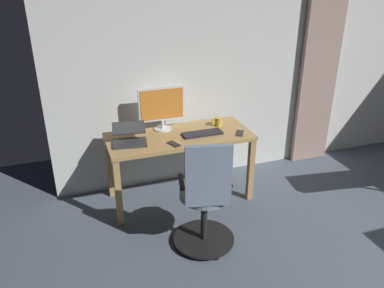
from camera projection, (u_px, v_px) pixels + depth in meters
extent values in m
cube|color=silver|center=(282.00, 62.00, 4.60)|extent=(5.40, 0.10, 2.56)
cube|color=tan|center=(319.00, 68.00, 4.68)|extent=(0.49, 0.06, 2.39)
cube|color=tan|center=(179.00, 137.00, 4.02)|extent=(1.48, 0.63, 0.04)
cube|color=tan|center=(251.00, 170.00, 4.15)|extent=(0.06, 0.06, 0.70)
cube|color=tan|center=(118.00, 193.00, 3.73)|extent=(0.06, 0.06, 0.70)
cube|color=tan|center=(229.00, 148.00, 4.62)|extent=(0.06, 0.06, 0.70)
cube|color=tan|center=(110.00, 167.00, 4.20)|extent=(0.06, 0.06, 0.70)
cylinder|color=black|center=(204.00, 238.00, 3.61)|extent=(0.56, 0.56, 0.02)
sphere|color=black|center=(231.00, 238.00, 3.64)|extent=(0.05, 0.05, 0.05)
sphere|color=black|center=(208.00, 223.00, 3.84)|extent=(0.05, 0.05, 0.05)
sphere|color=black|center=(180.00, 231.00, 3.73)|extent=(0.05, 0.05, 0.05)
sphere|color=black|center=(183.00, 252.00, 3.46)|extent=(0.05, 0.05, 0.05)
sphere|color=black|center=(217.00, 257.00, 3.40)|extent=(0.05, 0.05, 0.05)
cylinder|color=black|center=(204.00, 218.00, 3.51)|extent=(0.06, 0.06, 0.46)
cylinder|color=gray|center=(204.00, 194.00, 3.40)|extent=(0.53, 0.53, 0.05)
cube|color=gray|center=(208.00, 176.00, 3.10)|extent=(0.38, 0.13, 0.54)
cube|color=black|center=(181.00, 182.00, 3.33)|extent=(0.09, 0.24, 0.03)
cube|color=black|center=(228.00, 179.00, 3.37)|extent=(0.09, 0.24, 0.03)
cylinder|color=white|center=(163.00, 129.00, 4.14)|extent=(0.18, 0.18, 0.01)
cylinder|color=white|center=(162.00, 124.00, 4.11)|extent=(0.04, 0.04, 0.09)
cube|color=white|center=(162.00, 104.00, 4.02)|extent=(0.49, 0.03, 0.36)
cube|color=orange|center=(162.00, 104.00, 4.01)|extent=(0.45, 0.01, 0.32)
cube|color=#232328|center=(202.00, 133.00, 4.01)|extent=(0.41, 0.14, 0.02)
cube|color=#333338|center=(130.00, 143.00, 3.80)|extent=(0.36, 0.26, 0.02)
cube|color=#333338|center=(129.00, 128.00, 3.85)|extent=(0.35, 0.26, 0.05)
ellipsoid|color=#333338|center=(138.00, 131.00, 4.06)|extent=(0.06, 0.10, 0.04)
cube|color=#232328|center=(240.00, 133.00, 4.03)|extent=(0.13, 0.16, 0.01)
cube|color=#232328|center=(174.00, 144.00, 3.79)|extent=(0.11, 0.16, 0.01)
cylinder|color=gold|center=(218.00, 122.00, 4.21)|extent=(0.08, 0.08, 0.09)
torus|color=gold|center=(214.00, 122.00, 4.19)|extent=(0.06, 0.01, 0.06)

